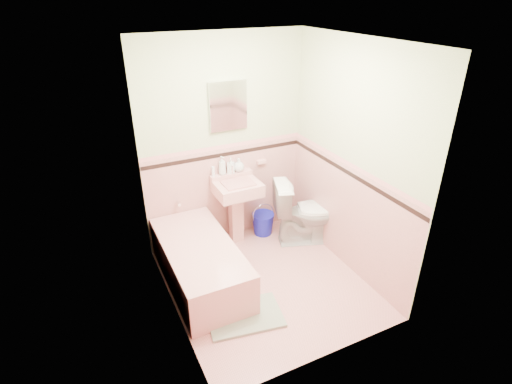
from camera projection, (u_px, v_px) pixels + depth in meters
name	position (u px, v px, depth m)	size (l,w,h in m)	color
floor	(266.00, 282.00, 4.39)	(2.20, 2.20, 0.00)	pink
ceiling	(269.00, 41.00, 3.26)	(2.20, 2.20, 0.00)	white
wall_back	(224.00, 144.00, 4.71)	(2.50, 2.50, 0.00)	#F7E6C9
wall_front	(336.00, 237.00, 2.95)	(2.50, 2.50, 0.00)	#F7E6C9
wall_left	(164.00, 201.00, 3.44)	(2.50, 2.50, 0.00)	#F7E6C9
wall_right	(352.00, 162.00, 4.22)	(2.50, 2.50, 0.00)	#F7E6C9
wainscot_back	(227.00, 193.00, 4.99)	(2.00, 2.00, 0.00)	pink
wainscot_front	(328.00, 303.00, 3.25)	(2.00, 2.00, 0.00)	pink
wainscot_left	(173.00, 262.00, 3.74)	(2.20, 2.20, 0.00)	pink
wainscot_right	(345.00, 215.00, 4.51)	(2.20, 2.20, 0.00)	pink
accent_back	(225.00, 154.00, 4.75)	(2.00, 2.00, 0.00)	black
accent_front	(333.00, 250.00, 3.02)	(2.00, 2.00, 0.00)	black
accent_left	(168.00, 214.00, 3.50)	(2.20, 2.20, 0.00)	black
accent_right	(349.00, 173.00, 4.27)	(2.20, 2.20, 0.00)	black
cap_back	(225.00, 146.00, 4.71)	(2.00, 2.00, 0.00)	pink
cap_front	(334.00, 239.00, 2.97)	(2.00, 2.00, 0.00)	pink
cap_left	(167.00, 204.00, 3.46)	(2.20, 2.20, 0.00)	pink
cap_right	(350.00, 165.00, 4.22)	(2.20, 2.20, 0.00)	pink
bathtub	(200.00, 265.00, 4.31)	(0.70, 1.50, 0.45)	#DF9B97
tub_faucet	(178.00, 203.00, 4.70)	(0.04, 0.04, 0.12)	silver
sink	(238.00, 213.00, 4.91)	(0.53, 0.48, 0.83)	#DF9B97
sink_faucet	(232.00, 169.00, 4.78)	(0.02, 0.02, 0.10)	silver
medicine_cabinet	(228.00, 106.00, 4.50)	(0.45, 0.04, 0.56)	white
soap_dish	(261.00, 162.00, 5.00)	(0.11, 0.07, 0.04)	#DF9B97
soap_bottle_left	(222.00, 166.00, 4.75)	(0.09, 0.09, 0.23)	#B2B2B2
soap_bottle_mid	(231.00, 165.00, 4.80)	(0.09, 0.09, 0.19)	#B2B2B2
soap_bottle_right	(239.00, 165.00, 4.84)	(0.13, 0.13, 0.17)	#B2B2B2
tube	(213.00, 171.00, 4.73)	(0.04, 0.04, 0.12)	white
toilet	(307.00, 212.00, 4.95)	(0.46, 0.81, 0.82)	white
bucket	(263.00, 224.00, 5.22)	(0.29, 0.29, 0.29)	#1316A7
bath_mat	(245.00, 316.00, 3.93)	(0.72, 0.48, 0.03)	gray
shoe	(228.00, 315.00, 3.87)	(0.15, 0.07, 0.06)	#BF1E59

